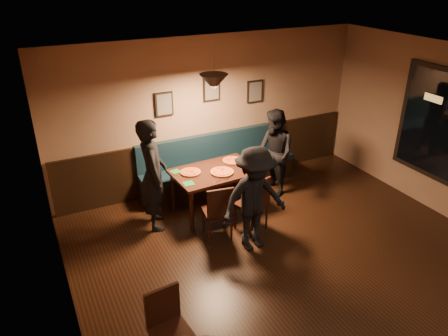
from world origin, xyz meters
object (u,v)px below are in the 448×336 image
object	(u,v)px
dining_table	(215,190)
diner_left	(153,175)
chair_near_left	(217,210)
cafe_chair_far	(171,332)
diner_right	(274,154)
diner_front	(255,200)
booth_bench	(218,164)
soda_glass	(258,167)
chair_near_right	(251,203)
tabasco_bottle	(243,163)

from	to	relation	value
dining_table	diner_left	distance (m)	1.20
chair_near_left	cafe_chair_far	xyz separation A→B (m)	(-1.45, -1.93, -0.02)
diner_right	diner_front	size ratio (longest dim) A/B	0.99
booth_bench	soda_glass	size ratio (longest dim) A/B	17.86
diner_left	cafe_chair_far	bearing A→B (deg)	177.06
dining_table	diner_right	size ratio (longest dim) A/B	0.87
diner_front	cafe_chair_far	distance (m)	2.35
soda_glass	booth_bench	bearing A→B (deg)	102.33
chair_near_left	soda_glass	size ratio (longest dim) A/B	5.54
chair_near_right	dining_table	bearing A→B (deg)	89.13
dining_table	diner_front	world-z (taller)	diner_front
diner_right	diner_front	bearing A→B (deg)	-37.38
chair_near_left	chair_near_right	distance (m)	0.58
booth_bench	dining_table	distance (m)	0.82
dining_table	diner_right	xyz separation A→B (m)	(1.20, 0.05, 0.43)
diner_left	diner_front	world-z (taller)	diner_left
chair_near_right	diner_right	xyz separation A→B (m)	(0.94, 0.84, 0.34)
dining_table	tabasco_bottle	distance (m)	0.67
chair_near_right	soda_glass	world-z (taller)	chair_near_right
chair_near_left	dining_table	bearing A→B (deg)	76.10
diner_left	dining_table	bearing A→B (deg)	-77.69
diner_front	tabasco_bottle	bearing A→B (deg)	65.90
chair_near_left	diner_left	xyz separation A→B (m)	(-0.75, 0.74, 0.45)
booth_bench	dining_table	size ratio (longest dim) A/B	2.14
booth_bench	dining_table	xyz separation A→B (m)	(-0.41, -0.71, -0.13)
diner_front	chair_near_left	bearing A→B (deg)	124.44
diner_right	soda_glass	distance (m)	0.69
diner_front	cafe_chair_far	xyz separation A→B (m)	(-1.82, -1.44, -0.37)
booth_bench	soda_glass	world-z (taller)	booth_bench
dining_table	cafe_chair_far	bearing A→B (deg)	-126.66
diner_right	cafe_chair_far	distance (m)	4.04
soda_glass	diner_left	bearing A→B (deg)	169.04
diner_front	soda_glass	world-z (taller)	diner_front
booth_bench	diner_front	bearing A→B (deg)	-100.33
dining_table	tabasco_bottle	bearing A→B (deg)	-9.47
chair_near_right	diner_left	world-z (taller)	diner_left
dining_table	diner_right	distance (m)	1.28
chair_near_right	diner_front	world-z (taller)	diner_front
dining_table	diner_front	bearing A→B (deg)	-90.61
dining_table	soda_glass	distance (m)	0.86
diner_right	diner_left	bearing A→B (deg)	-83.94
chair_near_right	tabasco_bottle	distance (m)	0.85
soda_glass	cafe_chair_far	distance (m)	3.37
chair_near_right	soda_glass	size ratio (longest dim) A/B	5.58
soda_glass	cafe_chair_far	xyz separation A→B (m)	(-2.40, -2.33, -0.39)
diner_left	soda_glass	size ratio (longest dim) A/B	10.88
chair_near_right	diner_left	xyz separation A→B (m)	(-1.33, 0.78, 0.45)
dining_table	cafe_chair_far	size ratio (longest dim) A/B	1.58
booth_bench	diner_right	distance (m)	1.08
booth_bench	diner_front	xyz separation A→B (m)	(-0.35, -1.93, 0.31)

